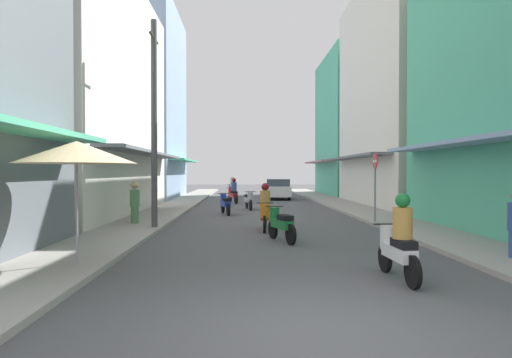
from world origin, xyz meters
The scene contains 19 objects.
ground_plane centered at (0.00, 17.02, 0.00)m, with size 92.50×92.50×0.00m, color #4C4C4F.
sidewalk_left centered at (-4.76, 17.02, 0.06)m, with size 2.12×50.04×0.12m, color #9E9991.
sidewalk_right centered at (4.76, 17.02, 0.06)m, with size 2.12×50.04×0.12m, color #9E9991.
building_left_mid centered at (-8.81, 14.92, 5.35)m, with size 7.05×13.62×10.71m.
building_left_far centered at (-8.81, 27.35, 6.88)m, with size 7.05×9.65×13.77m.
building_right_mid centered at (8.81, 19.76, 6.41)m, with size 7.05×11.87×12.83m.
building_right_far centered at (8.81, 31.25, 5.77)m, with size 7.05×10.03×11.54m.
motorbike_green centered at (0.07, 7.04, 0.50)m, with size 0.75×1.74×0.96m.
motorbike_white centered at (1.81, 2.56, 0.70)m, with size 0.55×1.81×1.58m.
motorbike_red centered at (-1.62, 22.07, 0.70)m, with size 0.76×1.74×1.58m.
motorbike_maroon centered at (-1.89, 29.18, 0.70)m, with size 0.61×1.79×1.58m.
motorbike_orange centered at (-0.26, 9.39, 0.70)m, with size 0.55×1.81×1.58m.
motorbike_blue centered at (-1.81, 14.90, 0.50)m, with size 0.66×1.78×0.96m.
motorbike_silver centered at (-0.70, 17.48, 0.50)m, with size 0.57×1.80×0.96m.
parked_car centered at (1.53, 26.19, 0.74)m, with size 2.09×4.23×1.45m.
pedestrian_foreground centered at (-4.86, 10.55, 0.92)m, with size 0.44×0.44×1.63m.
vendor_umbrella centered at (-4.32, 3.65, 2.34)m, with size 2.37×2.37×2.57m.
utility_pole centered at (-3.95, 9.48, 3.57)m, with size 0.20×1.20×6.99m.
street_sign_no_entry centered at (3.85, 10.73, 1.72)m, with size 0.07×0.60×2.65m.
Camera 1 is at (-0.98, -5.23, 1.95)m, focal length 30.83 mm.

